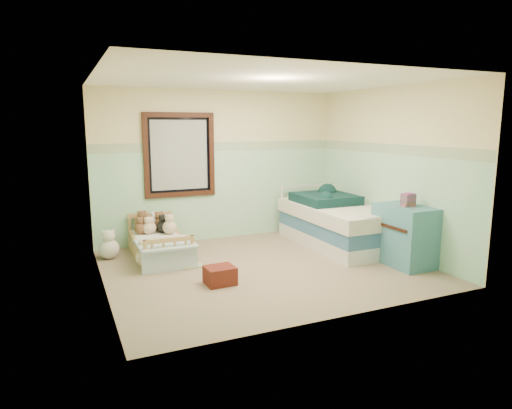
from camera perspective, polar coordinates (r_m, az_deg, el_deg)
name	(u,v)px	position (r m, az deg, el deg)	size (l,w,h in m)	color
floor	(265,268)	(6.24, 1.09, -8.02)	(4.20, 3.60, 0.02)	#7A604A
ceiling	(265,79)	(5.96, 1.18, 15.66)	(4.20, 3.60, 0.02)	white
wall_back	(220,166)	(7.63, -4.60, 4.94)	(4.20, 0.04, 2.50)	beige
wall_front	(343,196)	(4.42, 11.03, 1.04)	(4.20, 0.04, 2.50)	beige
wall_left	(99,185)	(5.44, -19.38, 2.32)	(0.04, 3.60, 2.50)	beige
wall_right	(390,170)	(7.11, 16.70, 4.18)	(0.04, 3.60, 2.50)	beige
wainscot_mint	(221,195)	(7.68, -4.51, 1.22)	(4.20, 0.01, 1.50)	#95D0A5
border_strip	(220,146)	(7.60, -4.60, 7.38)	(4.20, 0.01, 0.15)	#4B774D
window_frame	(180,155)	(7.38, -9.69, 6.21)	(1.16, 0.06, 1.36)	black
window_blinds	(180,155)	(7.39, -9.71, 6.22)	(0.92, 0.01, 1.12)	beige
toddler_bed_frame	(159,251)	(6.81, -12.19, -5.84)	(0.70, 1.39, 0.18)	#AA794F
toddler_mattress	(159,241)	(6.77, -12.24, -4.62)	(0.64, 1.33, 0.12)	white
patchwork_quilt	(165,244)	(6.34, -11.46, -4.89)	(0.75, 0.70, 0.03)	#6993D3
plush_bed_brown	(142,224)	(7.18, -14.28, -2.46)	(0.22, 0.22, 0.22)	brown
plush_bed_white	(155,224)	(7.22, -12.71, -2.40)	(0.20, 0.20, 0.20)	silver
plush_bed_tan	(148,228)	(6.98, -13.56, -2.96)	(0.18, 0.18, 0.18)	beige
plush_bed_dark	(163,226)	(7.02, -11.71, -2.75)	(0.19, 0.19, 0.19)	black
plush_floor_cream	(109,249)	(6.92, -18.18, -5.39)	(0.29, 0.29, 0.29)	beige
plush_floor_tan	(145,258)	(6.37, -13.90, -6.64)	(0.26, 0.26, 0.26)	beige
twin_bed_frame	(337,239)	(7.41, 10.24, -4.30)	(1.04, 2.08, 0.22)	white
twin_boxspring	(337,225)	(7.36, 10.30, -2.64)	(1.04, 2.08, 0.22)	navy
twin_mattress	(338,212)	(7.31, 10.35, -0.96)	(1.08, 2.13, 0.22)	silver
teal_blanket	(325,198)	(7.50, 8.80, 0.76)	(0.89, 0.94, 0.14)	black
dresser	(404,235)	(6.57, 18.34, -3.75)	(0.52, 0.83, 0.83)	teal
book_stack	(408,200)	(6.45, 18.78, 0.50)	(0.17, 0.13, 0.17)	brown
red_pillow	(220,275)	(5.59, -4.60, -8.97)	(0.35, 0.31, 0.22)	#A02919
floor_book	(193,266)	(6.30, -7.99, -7.75)	(0.26, 0.20, 0.02)	yellow
extra_plush_0	(170,227)	(6.91, -10.93, -2.85)	(0.21, 0.21, 0.21)	beige
extra_plush_1	(167,225)	(7.14, -11.26, -2.56)	(0.18, 0.18, 0.18)	black
extra_plush_2	(140,228)	(7.00, -14.50, -2.96)	(0.18, 0.18, 0.18)	brown
extra_plush_3	(159,224)	(7.19, -12.24, -2.43)	(0.20, 0.20, 0.20)	brown
extra_plush_4	(150,228)	(7.00, -13.28, -2.91)	(0.18, 0.18, 0.18)	beige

